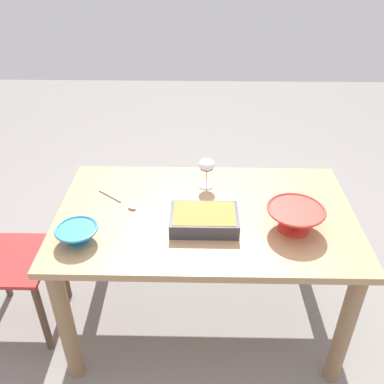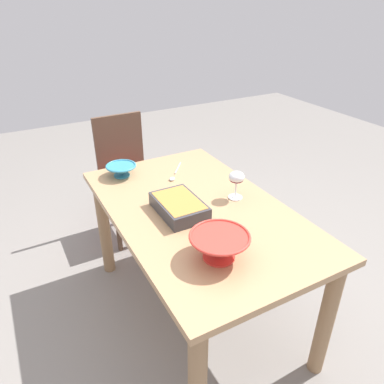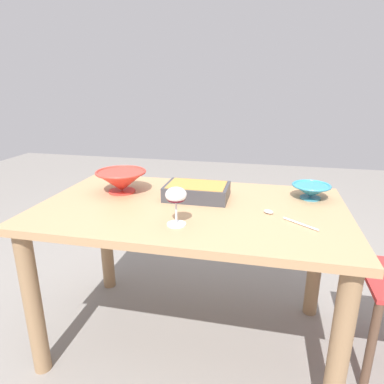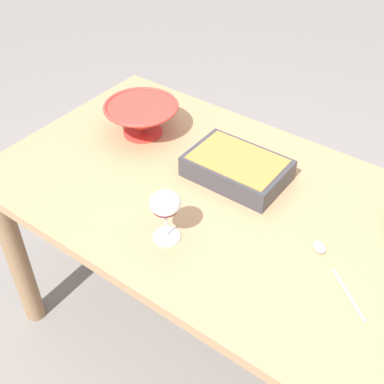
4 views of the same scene
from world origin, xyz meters
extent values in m
plane|color=gray|center=(0.00, 0.00, 0.00)|extent=(8.00, 8.00, 0.00)
cube|color=tan|center=(0.00, 0.00, 0.71)|extent=(1.37, 0.82, 0.03)
cylinder|color=#93704E|center=(-0.62, -0.34, 0.35)|extent=(0.07, 0.07, 0.69)
cylinder|color=#93704E|center=(0.62, -0.34, 0.35)|extent=(0.07, 0.07, 0.69)
cylinder|color=#93704E|center=(0.62, 0.34, 0.35)|extent=(0.07, 0.07, 0.69)
cube|color=#B22D2D|center=(0.97, 0.03, 0.45)|extent=(0.39, 0.39, 0.02)
cube|color=brown|center=(1.14, 0.03, 0.68)|extent=(0.02, 0.37, 0.45)
cylinder|color=brown|center=(0.79, 0.21, 0.22)|extent=(0.04, 0.04, 0.44)
cylinder|color=brown|center=(0.79, -0.14, 0.22)|extent=(0.04, 0.04, 0.44)
cylinder|color=brown|center=(1.14, 0.21, 0.22)|extent=(0.04, 0.04, 0.44)
cylinder|color=brown|center=(1.14, -0.14, 0.22)|extent=(0.04, 0.04, 0.44)
cylinder|color=white|center=(-0.01, -0.23, 0.73)|extent=(0.07, 0.07, 0.01)
cylinder|color=white|center=(-0.01, -0.23, 0.78)|extent=(0.01, 0.01, 0.09)
ellipsoid|color=white|center=(-0.01, -0.23, 0.85)|extent=(0.08, 0.08, 0.06)
ellipsoid|color=#4C0A19|center=(-0.01, -0.23, 0.83)|extent=(0.07, 0.07, 0.03)
cube|color=#38383D|center=(0.01, 0.10, 0.76)|extent=(0.30, 0.20, 0.07)
cube|color=#B27A38|center=(0.01, 0.10, 0.79)|extent=(0.27, 0.18, 0.02)
cylinder|color=red|center=(-0.38, 0.11, 0.73)|extent=(0.13, 0.13, 0.01)
cone|color=red|center=(-0.38, 0.11, 0.78)|extent=(0.24, 0.24, 0.10)
torus|color=red|center=(-0.38, 0.11, 0.83)|extent=(0.25, 0.25, 0.01)
cylinder|color=teal|center=(0.54, 0.22, 0.73)|extent=(0.09, 0.09, 0.01)
cone|color=teal|center=(0.54, 0.22, 0.76)|extent=(0.17, 0.17, 0.06)
torus|color=teal|center=(0.54, 0.22, 0.79)|extent=(0.18, 0.18, 0.01)
cylinder|color=silver|center=(0.47, -0.12, 0.73)|extent=(0.13, 0.11, 0.01)
ellipsoid|color=silver|center=(0.34, -0.02, 0.73)|extent=(0.05, 0.05, 0.01)
camera|label=1|loc=(0.03, 1.55, 1.87)|focal=39.01mm
camera|label=2|loc=(-1.37, 0.78, 1.68)|focal=34.00mm
camera|label=3|loc=(0.32, -1.40, 1.26)|focal=31.85mm
camera|label=4|loc=(0.60, -0.94, 1.69)|focal=46.61mm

